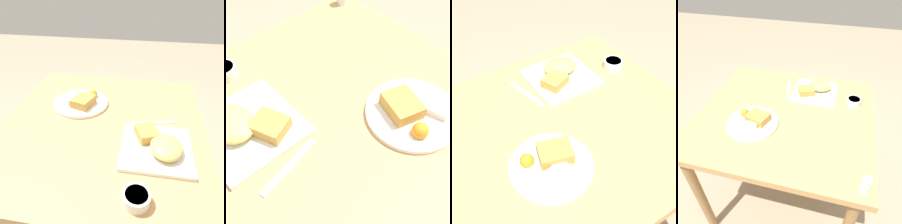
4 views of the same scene
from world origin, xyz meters
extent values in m
cube|color=tan|center=(0.00, 0.00, 0.73)|extent=(0.91, 0.85, 0.04)
cylinder|color=#9F7649|center=(-0.40, -0.36, 0.35)|extent=(0.05, 0.05, 0.71)
cube|color=white|center=(-0.12, -0.23, 0.75)|extent=(0.25, 0.25, 0.01)
ellipsoid|color=#EAC660|center=(-0.14, -0.26, 0.78)|extent=(0.14, 0.11, 0.04)
cube|color=gold|center=(-0.07, -0.19, 0.78)|extent=(0.11, 0.10, 0.04)
cylinder|color=white|center=(0.13, 0.13, 0.75)|extent=(0.26, 0.26, 0.01)
cube|color=gold|center=(0.11, 0.11, 0.78)|extent=(0.12, 0.11, 0.04)
cube|color=silver|center=(0.15, 0.17, 0.77)|extent=(0.12, 0.08, 0.02)
sphere|color=orange|center=(0.19, 0.08, 0.77)|extent=(0.04, 0.04, 0.04)
cylinder|color=white|center=(-0.35, -0.17, 0.76)|extent=(0.08, 0.08, 0.04)
cylinder|color=#D1B775|center=(-0.35, -0.17, 0.78)|extent=(0.07, 0.07, 0.00)
cube|color=silver|center=(0.04, -0.22, 0.75)|extent=(0.05, 0.19, 0.00)
camera|label=1|loc=(-0.72, -0.17, 1.30)|focal=35.00mm
camera|label=2|loc=(0.39, -0.38, 1.41)|focal=50.00mm
camera|label=3|loc=(0.41, 0.62, 1.51)|focal=50.00mm
camera|label=4|loc=(-0.25, 0.87, 1.48)|focal=35.00mm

